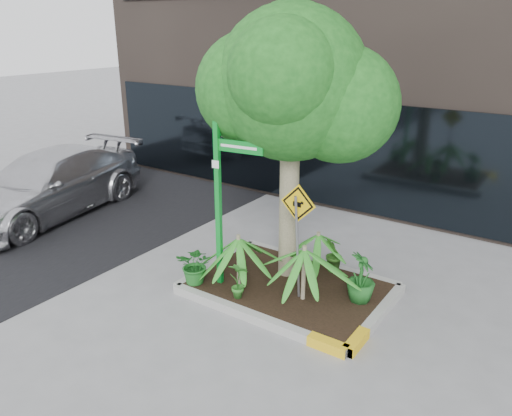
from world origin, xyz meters
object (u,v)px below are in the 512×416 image
Objects in this scene: tree at (292,84)px; street_sign_post at (223,190)px; parked_car at (48,184)px; cattle_sign at (298,224)px.

tree is 1.61× the size of street_sign_post.
street_sign_post is at bearing -128.70° from tree.
tree is 7.04m from parked_car.
street_sign_post reaches higher than cattle_sign.
parked_car is at bearing 178.09° from cattle_sign.
cattle_sign is at bearing 0.09° from street_sign_post.
cattle_sign is at bearing -11.74° from parked_car.
street_sign_post is (-0.73, -0.91, -1.65)m from tree.
tree reaches higher than cattle_sign.
street_sign_post is 1.51× the size of cattle_sign.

